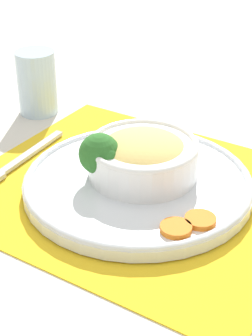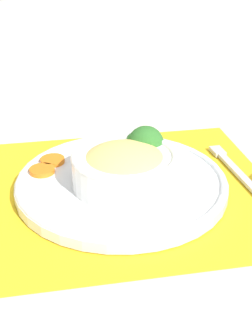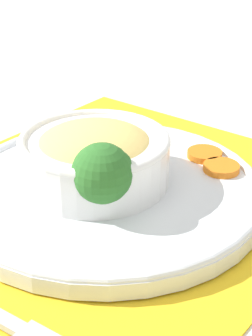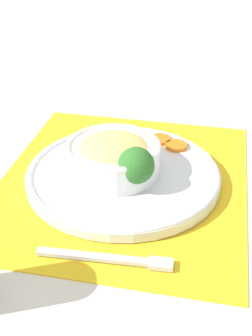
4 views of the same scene
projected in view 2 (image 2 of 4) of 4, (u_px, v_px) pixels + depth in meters
ground_plane at (122, 191)px, 0.72m from camera, size 4.00×4.00×0.00m
placemat at (122, 190)px, 0.72m from camera, size 0.51×0.45×0.00m
plate at (122, 182)px, 0.71m from camera, size 0.32×0.32×0.02m
bowl at (126, 166)px, 0.68m from camera, size 0.15×0.15×0.06m
broccoli_floret at (145, 145)px, 0.72m from camera, size 0.06×0.06×0.07m
carrot_slice_near at (52, 160)px, 0.76m from camera, size 0.04×0.04×0.01m
carrot_slice_middle at (42, 170)px, 0.73m from camera, size 0.04×0.04×0.01m
fork at (231, 166)px, 0.78m from camera, size 0.02×0.18×0.01m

